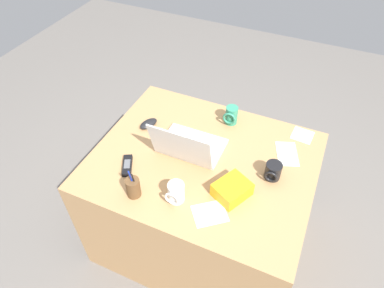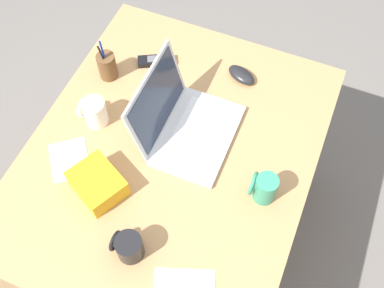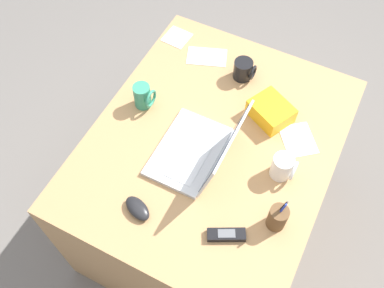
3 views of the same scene
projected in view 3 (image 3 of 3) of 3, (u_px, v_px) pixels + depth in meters
ground_plane at (207, 215)px, 2.36m from camera, size 6.00×6.00×0.00m
desk at (210, 183)px, 2.04m from camera, size 1.15×0.94×0.75m
laptop at (200, 151)px, 1.64m from camera, size 0.34×0.29×0.25m
computer_mouse at (137, 208)px, 1.55m from camera, size 0.10×0.13×0.04m
coffee_mug_white at (283, 167)px, 1.60m from camera, size 0.08×0.09×0.10m
coffee_mug_tall at (244, 70)px, 1.86m from camera, size 0.08×0.09×0.09m
coffee_mug_spare at (143, 96)px, 1.77m from camera, size 0.08×0.08×0.11m
cordless_phone at (226, 235)px, 1.50m from camera, size 0.10×0.14×0.03m
pen_holder at (278, 217)px, 1.49m from camera, size 0.07×0.07×0.18m
snack_bag at (271, 111)px, 1.76m from camera, size 0.19×0.21×0.07m
paper_note_near_laptop at (207, 57)px, 1.96m from camera, size 0.16×0.20×0.00m
paper_note_left at (298, 140)px, 1.73m from camera, size 0.20×0.19×0.00m
paper_note_right at (177, 37)px, 2.03m from camera, size 0.12×0.12×0.00m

